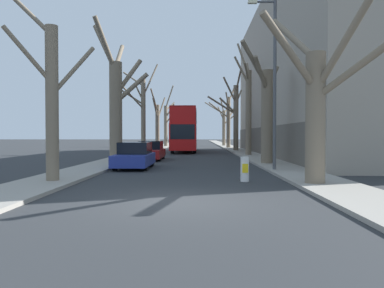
# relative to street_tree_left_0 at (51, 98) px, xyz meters

# --- Properties ---
(ground_plane) EXTENTS (300.00, 300.00, 0.00)m
(ground_plane) POSITION_rel_street_tree_left_0_xyz_m (4.88, -3.78, -3.18)
(ground_plane) COLOR #2B2D30
(sidewalk_left) EXTENTS (2.27, 120.00, 0.12)m
(sidewalk_left) POSITION_rel_street_tree_left_0_xyz_m (-0.19, 46.22, -3.12)
(sidewalk_left) COLOR gray
(sidewalk_left) RESTS_ON ground
(sidewalk_right) EXTENTS (2.27, 120.00, 0.12)m
(sidewalk_right) POSITION_rel_street_tree_left_0_xyz_m (9.95, 46.22, -3.12)
(sidewalk_right) COLOR gray
(sidewalk_right) RESTS_ON ground
(building_facade_right) EXTENTS (10.08, 33.63, 13.95)m
(building_facade_right) POSITION_rel_street_tree_left_0_xyz_m (16.08, 19.60, 3.78)
(building_facade_right) COLOR #9E9384
(building_facade_right) RESTS_ON ground
(street_tree_left_0) EXTENTS (2.97, 2.07, 7.03)m
(street_tree_left_0) POSITION_rel_street_tree_left_0_xyz_m (0.00, 0.00, 0.00)
(street_tree_left_0) COLOR #7A6B56
(street_tree_left_0) RESTS_ON ground
(street_tree_left_1) EXTENTS (3.76, 4.41, 9.08)m
(street_tree_left_1) POSITION_rel_street_tree_left_0_xyz_m (0.06, 10.64, 0.86)
(street_tree_left_1) COLOR #7A6B56
(street_tree_left_1) RESTS_ON ground
(street_tree_left_2) EXTENTS (3.62, 4.21, 8.85)m
(street_tree_left_2) POSITION_rel_street_tree_left_0_xyz_m (0.06, 21.99, 1.02)
(street_tree_left_2) COLOR #7A6B56
(street_tree_left_2) RESTS_ON ground
(street_tree_left_3) EXTENTS (1.60, 3.68, 7.48)m
(street_tree_left_3) POSITION_rel_street_tree_left_0_xyz_m (0.26, 33.35, 0.10)
(street_tree_left_3) COLOR #7A6B56
(street_tree_left_3) RESTS_ON ground
(street_tree_left_4) EXTENTS (1.71, 3.38, 9.48)m
(street_tree_left_4) POSITION_rel_street_tree_left_0_xyz_m (0.41, 44.96, 0.56)
(street_tree_left_4) COLOR #7A6B56
(street_tree_left_4) RESTS_ON ground
(street_tree_right_0) EXTENTS (4.60, 5.28, 6.68)m
(street_tree_right_0) POSITION_rel_street_tree_left_0_xyz_m (9.54, -0.72, -0.19)
(street_tree_right_0) COLOR #7A6B56
(street_tree_right_0) RESTS_ON ground
(street_tree_right_1) EXTENTS (2.79, 3.04, 7.07)m
(street_tree_right_1) POSITION_rel_street_tree_left_0_xyz_m (9.52, 8.77, 0.05)
(street_tree_right_1) COLOR #7A6B56
(street_tree_right_1) RESTS_ON ground
(street_tree_right_2) EXTENTS (1.68, 3.83, 9.92)m
(street_tree_right_2) POSITION_rel_street_tree_left_0_xyz_m (9.68, 18.42, 1.16)
(street_tree_right_2) COLOR #7A6B56
(street_tree_right_2) RESTS_ON ground
(street_tree_right_3) EXTENTS (4.15, 5.50, 8.72)m
(street_tree_right_3) POSITION_rel_street_tree_left_0_xyz_m (9.49, 27.78, 1.02)
(street_tree_right_3) COLOR #7A6B56
(street_tree_right_3) RESTS_ON ground
(street_tree_right_4) EXTENTS (3.82, 5.21, 8.70)m
(street_tree_right_4) POSITION_rel_street_tree_left_0_xyz_m (9.52, 37.46, 0.82)
(street_tree_right_4) COLOR #7A6B56
(street_tree_right_4) RESTS_ON ground
(street_tree_right_5) EXTENTS (4.97, 4.51, 7.66)m
(street_tree_right_5) POSITION_rel_street_tree_left_0_xyz_m (9.52, 47.33, 0.40)
(street_tree_right_5) COLOR #7A6B56
(street_tree_right_5) RESTS_ON ground
(double_decker_bus) EXTENTS (2.55, 11.32, 4.56)m
(double_decker_bus) POSITION_rel_street_tree_left_0_xyz_m (3.97, 26.36, -0.61)
(double_decker_bus) COLOR red
(double_decker_bus) RESTS_ON ground
(parked_car_0) EXTENTS (1.78, 4.33, 1.41)m
(parked_car_0) POSITION_rel_street_tree_left_0_xyz_m (1.98, 6.44, -2.52)
(parked_car_0) COLOR navy
(parked_car_0) RESTS_ON ground
(parked_car_1) EXTENTS (1.74, 4.59, 1.37)m
(parked_car_1) POSITION_rel_street_tree_left_0_xyz_m (1.98, 13.32, -2.53)
(parked_car_1) COLOR maroon
(parked_car_1) RESTS_ON ground
(lamp_post) EXTENTS (1.40, 0.20, 8.41)m
(lamp_post) POSITION_rel_street_tree_left_0_xyz_m (9.06, 4.58, 1.49)
(lamp_post) COLOR #4C4F54
(lamp_post) RESTS_ON ground
(traffic_bollard) EXTENTS (0.32, 0.34, 0.96)m
(traffic_bollard) POSITION_rel_street_tree_left_0_xyz_m (7.23, 0.70, -2.70)
(traffic_bollard) COLOR white
(traffic_bollard) RESTS_ON ground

